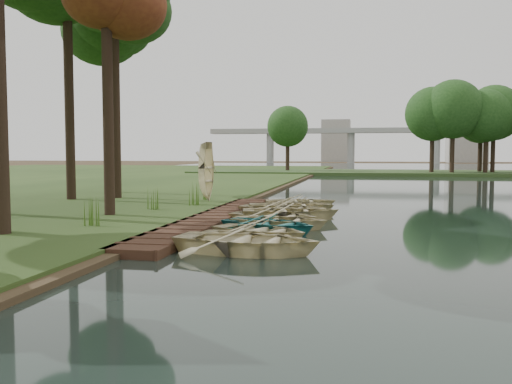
% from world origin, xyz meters
% --- Properties ---
extents(ground, '(300.00, 300.00, 0.00)m').
position_xyz_m(ground, '(0.00, 0.00, 0.00)').
color(ground, '#3D2F1D').
extents(boardwalk, '(1.60, 16.00, 0.30)m').
position_xyz_m(boardwalk, '(-1.60, 0.00, 0.15)').
color(boardwalk, '#372115').
rests_on(boardwalk, ground).
extents(peninsula, '(50.00, 14.00, 0.45)m').
position_xyz_m(peninsula, '(8.00, 50.00, 0.23)').
color(peninsula, '#2E451E').
rests_on(peninsula, ground).
extents(far_trees, '(45.60, 5.60, 8.80)m').
position_xyz_m(far_trees, '(4.67, 50.00, 6.43)').
color(far_trees, black).
rests_on(far_trees, peninsula).
extents(bridge, '(95.90, 4.00, 8.60)m').
position_xyz_m(bridge, '(12.31, 120.00, 7.08)').
color(bridge, '#A5A5A0').
rests_on(bridge, ground).
extents(building_a, '(10.00, 8.00, 18.00)m').
position_xyz_m(building_a, '(30.00, 140.00, 9.00)').
color(building_a, '#A5A5A0').
rests_on(building_a, ground).
extents(building_b, '(8.00, 8.00, 12.00)m').
position_xyz_m(building_b, '(-5.00, 145.00, 6.00)').
color(building_b, '#A5A5A0').
rests_on(building_b, ground).
extents(rowboat_0, '(4.30, 3.32, 0.82)m').
position_xyz_m(rowboat_0, '(1.15, -6.53, 0.46)').
color(rowboat_0, beige).
rests_on(rowboat_0, water).
extents(rowboat_1, '(3.30, 2.60, 0.62)m').
position_xyz_m(rowboat_1, '(0.82, -4.99, 0.36)').
color(rowboat_1, beige).
rests_on(rowboat_1, water).
extents(rowboat_2, '(3.86, 3.39, 0.66)m').
position_xyz_m(rowboat_2, '(1.02, -3.96, 0.38)').
color(rowboat_2, beige).
rests_on(rowboat_2, water).
extents(rowboat_3, '(4.11, 3.63, 0.71)m').
position_xyz_m(rowboat_3, '(1.04, -2.49, 0.40)').
color(rowboat_3, teal).
rests_on(rowboat_3, water).
extents(rowboat_4, '(3.61, 2.71, 0.71)m').
position_xyz_m(rowboat_4, '(1.24, -1.52, 0.40)').
color(rowboat_4, beige).
rests_on(rowboat_4, water).
extents(rowboat_5, '(4.07, 3.40, 0.72)m').
position_xyz_m(rowboat_5, '(0.83, -0.18, 0.41)').
color(rowboat_5, beige).
rests_on(rowboat_5, water).
extents(rowboat_6, '(4.38, 3.54, 0.80)m').
position_xyz_m(rowboat_6, '(1.27, 1.20, 0.45)').
color(rowboat_6, beige).
rests_on(rowboat_6, water).
extents(rowboat_7, '(4.18, 3.33, 0.78)m').
position_xyz_m(rowboat_7, '(0.76, 2.52, 0.44)').
color(rowboat_7, beige).
rests_on(rowboat_7, water).
extents(rowboat_8, '(4.17, 3.34, 0.77)m').
position_xyz_m(rowboat_8, '(0.93, 3.78, 0.43)').
color(rowboat_8, beige).
rests_on(rowboat_8, water).
extents(rowboat_9, '(3.97, 3.46, 0.69)m').
position_xyz_m(rowboat_9, '(1.26, 4.95, 0.39)').
color(rowboat_9, beige).
rests_on(rowboat_9, water).
extents(rowboat_10, '(3.89, 3.16, 0.71)m').
position_xyz_m(rowboat_10, '(1.06, 6.32, 0.41)').
color(rowboat_10, beige).
rests_on(rowboat_10, water).
extents(stored_rowboat, '(3.11, 2.33, 0.61)m').
position_xyz_m(stored_rowboat, '(-3.54, 6.05, 0.61)').
color(stored_rowboat, beige).
rests_on(stored_rowboat, bank).
extents(tree_4, '(4.16, 4.16, 11.59)m').
position_xyz_m(tree_4, '(-8.93, 7.27, 9.98)').
color(tree_4, black).
rests_on(tree_4, bank).
extents(tree_6, '(5.10, 5.10, 12.61)m').
position_xyz_m(tree_6, '(-10.90, 11.28, 10.65)').
color(tree_6, black).
rests_on(tree_6, bank).
extents(reeds_0, '(0.60, 0.60, 0.93)m').
position_xyz_m(reeds_0, '(-4.69, -3.69, 0.76)').
color(reeds_0, '#3F661E').
rests_on(reeds_0, bank).
extents(reeds_1, '(0.60, 0.60, 0.89)m').
position_xyz_m(reeds_1, '(-4.80, 1.75, 0.74)').
color(reeds_1, '#3F661E').
rests_on(reeds_1, bank).
extents(reeds_2, '(0.60, 0.60, 0.98)m').
position_xyz_m(reeds_2, '(-3.53, 3.90, 0.79)').
color(reeds_2, '#3F661E').
rests_on(reeds_2, bank).
extents(reeds_3, '(0.60, 0.60, 0.90)m').
position_xyz_m(reeds_3, '(-3.89, 7.04, 0.75)').
color(reeds_3, '#3F661E').
rests_on(reeds_3, bank).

